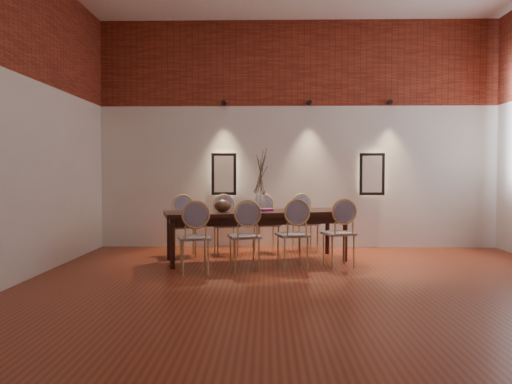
{
  "coord_description": "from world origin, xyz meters",
  "views": [
    {
      "loc": [
        -0.55,
        -5.35,
        1.32
      ],
      "look_at": [
        -0.7,
        1.7,
        1.05
      ],
      "focal_mm": 35.0,
      "sensor_mm": 36.0,
      "label": 1
    }
  ],
  "objects_px": {
    "chair_near_c": "(293,235)",
    "chair_far_b": "(226,225)",
    "dining_table": "(257,236)",
    "vase": "(261,201)",
    "chair_far_d": "(305,223)",
    "book": "(264,210)",
    "chair_far_a": "(184,226)",
    "chair_near_b": "(245,236)",
    "chair_near_a": "(194,238)",
    "chair_near_d": "(339,233)",
    "bowl": "(223,206)",
    "chair_far_c": "(266,224)"
  },
  "relations": [
    {
      "from": "chair_near_c",
      "to": "vase",
      "type": "distance_m",
      "value": 0.88
    },
    {
      "from": "chair_near_b",
      "to": "book",
      "type": "distance_m",
      "value": 0.94
    },
    {
      "from": "chair_near_c",
      "to": "chair_far_a",
      "type": "distance_m",
      "value": 1.97
    },
    {
      "from": "chair_far_a",
      "to": "chair_far_b",
      "type": "bearing_deg",
      "value": 180.0
    },
    {
      "from": "chair_far_b",
      "to": "chair_far_c",
      "type": "distance_m",
      "value": 0.68
    },
    {
      "from": "chair_near_a",
      "to": "chair_far_a",
      "type": "relative_size",
      "value": 1.0
    },
    {
      "from": "chair_near_a",
      "to": "book",
      "type": "bearing_deg",
      "value": 33.84
    },
    {
      "from": "chair_near_a",
      "to": "bowl",
      "type": "xyz_separation_m",
      "value": [
        0.31,
        0.77,
        0.37
      ]
    },
    {
      "from": "chair_far_a",
      "to": "bowl",
      "type": "xyz_separation_m",
      "value": [
        0.67,
        -0.62,
        0.37
      ]
    },
    {
      "from": "chair_far_d",
      "to": "chair_far_b",
      "type": "bearing_deg",
      "value": -0.0
    },
    {
      "from": "chair_near_b",
      "to": "chair_far_a",
      "type": "bearing_deg",
      "value": 115.33
    },
    {
      "from": "chair_near_a",
      "to": "book",
      "type": "xyz_separation_m",
      "value": [
        0.91,
        1.03,
        0.3
      ]
    },
    {
      "from": "dining_table",
      "to": "chair_far_c",
      "type": "xyz_separation_m",
      "value": [
        0.15,
        0.78,
        0.09
      ]
    },
    {
      "from": "chair_far_c",
      "to": "bowl",
      "type": "distance_m",
      "value": 1.21
    },
    {
      "from": "dining_table",
      "to": "chair_near_a",
      "type": "xyz_separation_m",
      "value": [
        -0.8,
        -0.95,
        0.09
      ]
    },
    {
      "from": "chair_near_a",
      "to": "vase",
      "type": "height_order",
      "value": "vase"
    },
    {
      "from": "chair_far_c",
      "to": "chair_far_d",
      "type": "bearing_deg",
      "value": 180.0
    },
    {
      "from": "vase",
      "to": "book",
      "type": "distance_m",
      "value": 0.16
    },
    {
      "from": "chair_near_b",
      "to": "chair_near_c",
      "type": "height_order",
      "value": "same"
    },
    {
      "from": "dining_table",
      "to": "chair_far_d",
      "type": "xyz_separation_m",
      "value": [
        0.8,
        0.95,
        0.09
      ]
    },
    {
      "from": "chair_far_a",
      "to": "vase",
      "type": "relative_size",
      "value": 3.13
    },
    {
      "from": "chair_far_d",
      "to": "book",
      "type": "relative_size",
      "value": 3.62
    },
    {
      "from": "bowl",
      "to": "chair_far_d",
      "type": "bearing_deg",
      "value": 41.09
    },
    {
      "from": "chair_near_a",
      "to": "dining_table",
      "type": "bearing_deg",
      "value": 35.16
    },
    {
      "from": "chair_near_c",
      "to": "chair_far_c",
      "type": "xyz_separation_m",
      "value": [
        -0.36,
        1.38,
        0.0
      ]
    },
    {
      "from": "dining_table",
      "to": "vase",
      "type": "distance_m",
      "value": 0.53
    },
    {
      "from": "chair_near_d",
      "to": "vase",
      "type": "relative_size",
      "value": 3.13
    },
    {
      "from": "chair_near_a",
      "to": "chair_near_d",
      "type": "height_order",
      "value": "same"
    },
    {
      "from": "chair_near_c",
      "to": "bowl",
      "type": "distance_m",
      "value": 1.15
    },
    {
      "from": "chair_near_c",
      "to": "book",
      "type": "height_order",
      "value": "chair_near_c"
    },
    {
      "from": "chair_near_c",
      "to": "chair_near_d",
      "type": "distance_m",
      "value": 0.68
    },
    {
      "from": "chair_far_a",
      "to": "bowl",
      "type": "height_order",
      "value": "chair_far_a"
    },
    {
      "from": "chair_near_c",
      "to": "chair_far_b",
      "type": "bearing_deg",
      "value": 115.33
    },
    {
      "from": "chair_far_b",
      "to": "chair_far_c",
      "type": "xyz_separation_m",
      "value": [
        0.65,
        0.17,
        0.0
      ]
    },
    {
      "from": "chair_near_c",
      "to": "chair_near_d",
      "type": "xyz_separation_m",
      "value": [
        0.65,
        0.17,
        0.0
      ]
    },
    {
      "from": "chair_far_b",
      "to": "book",
      "type": "height_order",
      "value": "chair_far_b"
    },
    {
      "from": "bowl",
      "to": "chair_far_c",
      "type": "bearing_deg",
      "value": 56.23
    },
    {
      "from": "dining_table",
      "to": "vase",
      "type": "xyz_separation_m",
      "value": [
        0.06,
        0.02,
        0.53
      ]
    },
    {
      "from": "chair_near_b",
      "to": "chair_near_d",
      "type": "distance_m",
      "value": 1.35
    },
    {
      "from": "dining_table",
      "to": "chair_near_c",
      "type": "height_order",
      "value": "chair_near_c"
    },
    {
      "from": "chair_far_d",
      "to": "chair_far_a",
      "type": "bearing_deg",
      "value": -0.0
    },
    {
      "from": "dining_table",
      "to": "vase",
      "type": "relative_size",
      "value": 9.03
    },
    {
      "from": "chair_far_c",
      "to": "chair_near_a",
      "type": "bearing_deg",
      "value": 46.57
    },
    {
      "from": "chair_near_a",
      "to": "bowl",
      "type": "height_order",
      "value": "chair_near_a"
    },
    {
      "from": "bowl",
      "to": "dining_table",
      "type": "bearing_deg",
      "value": 20.12
    },
    {
      "from": "chair_near_b",
      "to": "chair_far_a",
      "type": "distance_m",
      "value": 1.58
    },
    {
      "from": "chair_far_d",
      "to": "chair_far_c",
      "type": "bearing_deg",
      "value": -0.0
    },
    {
      "from": "chair_far_a",
      "to": "vase",
      "type": "distance_m",
      "value": 1.36
    },
    {
      "from": "dining_table",
      "to": "chair_far_d",
      "type": "bearing_deg",
      "value": 35.16
    },
    {
      "from": "chair_near_c",
      "to": "chair_far_b",
      "type": "xyz_separation_m",
      "value": [
        -1.02,
        1.21,
        0.0
      ]
    }
  ]
}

